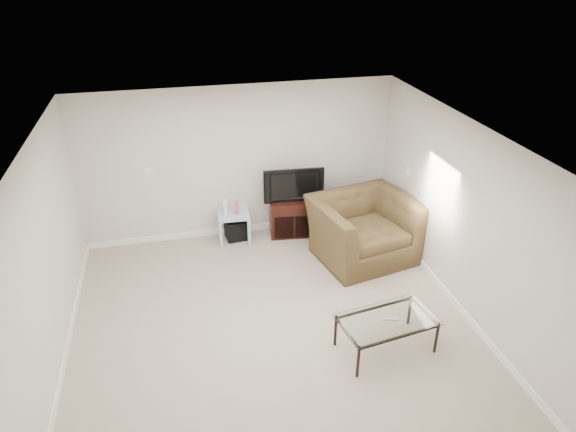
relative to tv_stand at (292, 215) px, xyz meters
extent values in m
plane|color=tan|center=(-0.83, -2.28, -0.32)|extent=(5.00, 5.00, 0.00)
plane|color=white|center=(-0.83, -2.28, 2.18)|extent=(5.00, 5.00, 0.00)
cube|color=silver|center=(-0.83, 0.22, 0.93)|extent=(5.00, 0.02, 2.50)
cube|color=silver|center=(-3.33, -2.28, 0.93)|extent=(0.02, 5.00, 2.50)
cube|color=silver|center=(1.67, -2.28, 0.93)|extent=(0.02, 5.00, 2.50)
cube|color=white|center=(-2.23, 0.21, 0.93)|extent=(0.12, 0.02, 0.12)
cube|color=white|center=(1.66, -0.68, 0.93)|extent=(0.02, 0.09, 0.13)
cube|color=white|center=(1.66, -0.98, -0.02)|extent=(0.02, 0.08, 0.12)
cube|color=black|center=(0.00, -0.04, 0.21)|extent=(0.45, 0.34, 0.06)
imported|color=black|center=(0.00, -0.03, 0.60)|extent=(0.92, 0.25, 0.57)
cube|color=black|center=(-0.96, 0.02, -0.15)|extent=(0.36, 0.36, 0.34)
cube|color=white|center=(-1.11, -0.01, 0.28)|extent=(0.07, 0.17, 0.22)
cube|color=#CC4C4C|center=(-0.93, -0.02, 0.26)|extent=(0.06, 0.15, 0.19)
imported|color=brown|center=(0.88, -0.98, 0.32)|extent=(1.63, 1.23, 1.28)
cube|color=#B2B2B7|center=(0.43, -3.04, 0.14)|extent=(0.18, 0.09, 0.02)
camera|label=1|loc=(-1.83, -7.37, 4.02)|focal=32.00mm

